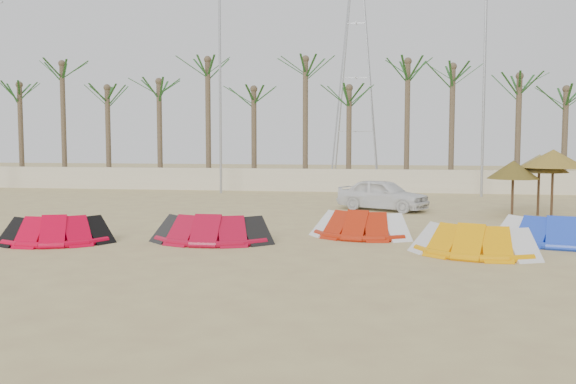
% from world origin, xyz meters
% --- Properties ---
extents(ground, '(120.00, 120.00, 0.00)m').
position_xyz_m(ground, '(0.00, 0.00, 0.00)').
color(ground, '#CCB976').
rests_on(ground, ground).
extents(boundary_wall, '(60.00, 0.30, 1.30)m').
position_xyz_m(boundary_wall, '(0.00, 22.00, 0.65)').
color(boundary_wall, beige).
rests_on(boundary_wall, ground).
extents(palm_line, '(52.00, 4.00, 7.70)m').
position_xyz_m(palm_line, '(0.67, 23.50, 6.44)').
color(palm_line, brown).
rests_on(palm_line, ground).
extents(lamp_b, '(1.25, 0.14, 11.00)m').
position_xyz_m(lamp_b, '(-5.96, 20.00, 5.77)').
color(lamp_b, '#A5A8AD').
rests_on(lamp_b, ground).
extents(lamp_c, '(1.25, 0.14, 11.00)m').
position_xyz_m(lamp_c, '(8.04, 20.00, 5.77)').
color(lamp_c, '#A5A8AD').
rests_on(lamp_c, ground).
extents(pylon, '(3.00, 3.00, 14.00)m').
position_xyz_m(pylon, '(1.00, 28.00, 0.00)').
color(pylon, '#A5A8AD').
rests_on(pylon, ground).
extents(kite_red_left, '(3.44, 2.36, 0.90)m').
position_xyz_m(kite_red_left, '(-6.18, 2.76, 0.42)').
color(kite_red_left, red).
rests_on(kite_red_left, ground).
extents(kite_red_mid, '(3.47, 1.56, 0.90)m').
position_xyz_m(kite_red_mid, '(-1.86, 3.70, 0.42)').
color(kite_red_mid, '#A90724').
rests_on(kite_red_mid, ground).
extents(kite_red_right, '(3.30, 2.14, 0.90)m').
position_xyz_m(kite_red_right, '(2.36, 5.30, 0.42)').
color(kite_red_right, '#B1210A').
rests_on(kite_red_right, ground).
extents(kite_orange, '(3.55, 2.41, 0.90)m').
position_xyz_m(kite_orange, '(5.40, 2.72, 0.42)').
color(kite_orange, '#F59D02').
rests_on(kite_orange, ground).
extents(kite_blue, '(3.83, 2.27, 0.90)m').
position_xyz_m(kite_blue, '(8.10, 4.81, 0.42)').
color(kite_blue, blue).
rests_on(kite_blue, ground).
extents(parasol_left, '(1.97, 1.97, 2.20)m').
position_xyz_m(parasol_left, '(7.93, 11.10, 1.84)').
color(parasol_left, '#4C331E').
rests_on(parasol_left, ground).
extents(parasol_mid, '(2.24, 2.24, 2.42)m').
position_xyz_m(parasol_mid, '(9.06, 11.91, 2.06)').
color(parasol_mid, '#4C331E').
rests_on(parasol_mid, ground).
extents(parasol_right, '(2.51, 2.51, 2.62)m').
position_xyz_m(parasol_right, '(9.46, 11.44, 2.26)').
color(parasol_right, '#4C331E').
rests_on(parasol_right, ground).
extents(car, '(4.19, 3.13, 1.33)m').
position_xyz_m(car, '(2.98, 12.84, 0.66)').
color(car, white).
rests_on(car, ground).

